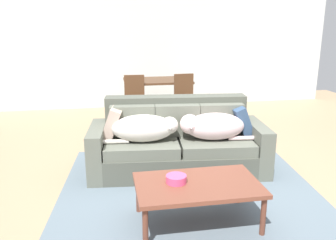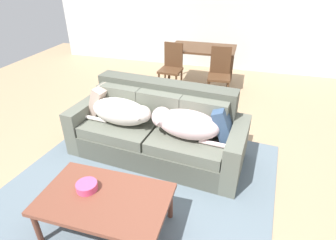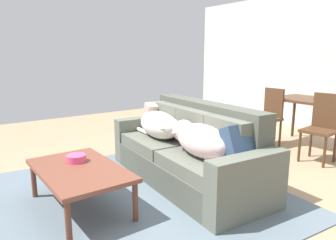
# 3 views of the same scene
# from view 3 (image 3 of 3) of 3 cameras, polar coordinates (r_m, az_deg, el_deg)

# --- Properties ---
(ground_plane) EXTENTS (10.00, 10.00, 0.00)m
(ground_plane) POSITION_cam_3_polar(r_m,az_deg,el_deg) (3.47, 3.26, -13.21)
(ground_plane) COLOR tan
(area_rug) EXTENTS (3.13, 3.09, 0.01)m
(area_rug) POSITION_cam_3_polar(r_m,az_deg,el_deg) (3.43, -5.58, -13.43)
(area_rug) COLOR slate
(area_rug) RESTS_ON ground
(couch) EXTENTS (2.26, 1.07, 0.92)m
(couch) POSITION_cam_3_polar(r_m,az_deg,el_deg) (3.69, 3.92, -5.83)
(couch) COLOR #4C4F45
(couch) RESTS_ON ground
(dog_on_left_cushion) EXTENTS (0.94, 0.42, 0.33)m
(dog_on_left_cushion) POSITION_cam_3_polar(r_m,az_deg,el_deg) (3.87, -1.47, -0.93)
(dog_on_left_cushion) COLOR silver
(dog_on_left_cushion) RESTS_ON couch
(dog_on_right_cushion) EXTENTS (0.92, 0.42, 0.33)m
(dog_on_right_cushion) POSITION_cam_3_polar(r_m,az_deg,el_deg) (3.22, 5.73, -3.53)
(dog_on_right_cushion) COLOR silver
(dog_on_right_cushion) RESTS_ON couch
(throw_pillow_by_left_arm) EXTENTS (0.33, 0.45, 0.43)m
(throw_pillow_by_left_arm) POSITION_cam_3_polar(r_m,az_deg,el_deg) (4.31, -1.75, 0.58)
(throw_pillow_by_left_arm) COLOR #B9A18F
(throw_pillow_by_left_arm) RESTS_ON couch
(throw_pillow_by_right_arm) EXTENTS (0.28, 0.40, 0.42)m
(throw_pillow_by_right_arm) POSITION_cam_3_polar(r_m,az_deg,el_deg) (3.03, 13.50, -4.58)
(throw_pillow_by_right_arm) COLOR #334A69
(throw_pillow_by_right_arm) RESTS_ON couch
(coffee_table) EXTENTS (1.15, 0.70, 0.42)m
(coffee_table) POSITION_cam_3_polar(r_m,az_deg,el_deg) (3.12, -15.84, -9.13)
(coffee_table) COLOR brown
(coffee_table) RESTS_ON ground
(bowl_on_coffee_table) EXTENTS (0.19, 0.19, 0.07)m
(bowl_on_coffee_table) POSITION_cam_3_polar(r_m,az_deg,el_deg) (3.28, -16.37, -6.70)
(bowl_on_coffee_table) COLOR #EA4C7F
(bowl_on_coffee_table) RESTS_ON coffee_table
(dining_table) EXTENTS (1.27, 0.82, 0.78)m
(dining_table) POSITION_cam_3_polar(r_m,az_deg,el_deg) (5.50, 25.34, 2.61)
(dining_table) COLOR #4E321E
(dining_table) RESTS_ON ground
(dining_chair_near_left) EXTENTS (0.42, 0.42, 0.94)m
(dining_chair_near_left) POSITION_cam_3_polar(r_m,az_deg,el_deg) (5.34, 17.88, 1.00)
(dining_chair_near_left) COLOR #4E321E
(dining_chair_near_left) RESTS_ON ground
(dining_chair_near_right) EXTENTS (0.43, 0.43, 0.95)m
(dining_chair_near_right) POSITION_cam_3_polar(r_m,az_deg,el_deg) (4.82, 26.21, -0.79)
(dining_chair_near_right) COLOR #4E321E
(dining_chair_near_right) RESTS_ON ground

